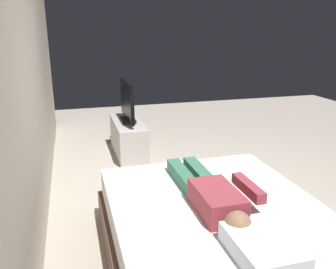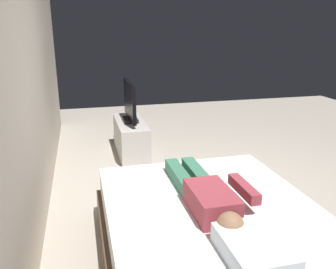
{
  "view_description": "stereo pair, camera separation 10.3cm",
  "coord_description": "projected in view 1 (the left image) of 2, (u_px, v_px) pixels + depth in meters",
  "views": [
    {
      "loc": [
        -3.21,
        1.56,
        1.82
      ],
      "look_at": [
        0.32,
        0.56,
        0.69
      ],
      "focal_mm": 37.27,
      "sensor_mm": 36.0,
      "label": 1
    },
    {
      "loc": [
        -3.23,
        1.46,
        1.82
      ],
      "look_at": [
        0.32,
        0.56,
        0.69
      ],
      "focal_mm": 37.27,
      "sensor_mm": 36.0,
      "label": 2
    }
  ],
  "objects": [
    {
      "name": "bed",
      "position": [
        215.0,
        236.0,
        2.71
      ],
      "size": [
        1.93,
        1.64,
        0.54
      ],
      "color": "brown",
      "rests_on": "ground"
    },
    {
      "name": "tv_stand",
      "position": [
        128.0,
        138.0,
        5.15
      ],
      "size": [
        1.1,
        0.4,
        0.5
      ],
      "primitive_type": "cube",
      "color": "#B7B2AD",
      "rests_on": "ground"
    },
    {
      "name": "ground_plane",
      "position": [
        224.0,
        198.0,
        3.89
      ],
      "size": [
        10.0,
        10.0,
        0.0
      ],
      "primitive_type": "plane",
      "color": "#ADA393"
    },
    {
      "name": "back_wall",
      "position": [
        29.0,
        73.0,
        3.34
      ],
      "size": [
        6.4,
        0.1,
        2.8
      ],
      "primitive_type": "cube",
      "color": "beige",
      "rests_on": "ground"
    },
    {
      "name": "pillow",
      "position": [
        262.0,
        248.0,
        2.01
      ],
      "size": [
        0.48,
        0.34,
        0.12
      ],
      "primitive_type": "cube",
      "color": "white",
      "rests_on": "bed"
    },
    {
      "name": "remote",
      "position": [
        250.0,
        188.0,
        2.88
      ],
      "size": [
        0.15,
        0.04,
        0.02
      ],
      "primitive_type": "cube",
      "color": "black",
      "rests_on": "bed"
    },
    {
      "name": "person",
      "position": [
        212.0,
        194.0,
        2.62
      ],
      "size": [
        1.26,
        0.46,
        0.18
      ],
      "color": "#993842",
      "rests_on": "bed"
    },
    {
      "name": "tv",
      "position": [
        127.0,
        103.0,
        5.0
      ],
      "size": [
        0.88,
        0.2,
        0.59
      ],
      "color": "black",
      "rests_on": "tv_stand"
    }
  ]
}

